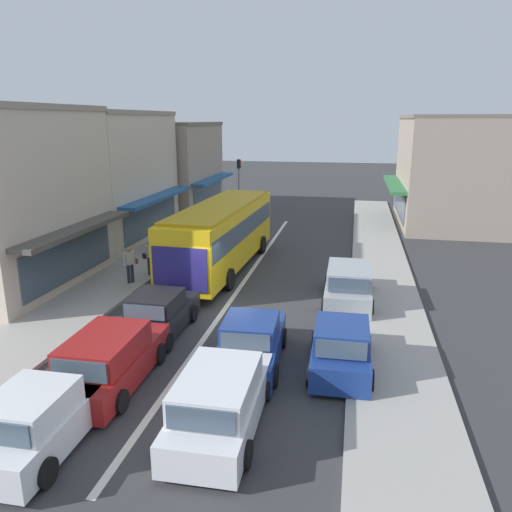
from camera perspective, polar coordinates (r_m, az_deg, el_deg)
ground_plane at (r=19.32m, az=-3.84°, el=-6.42°), size 140.00×140.00×0.00m
lane_centre_line at (r=22.97m, az=-1.27°, el=-2.78°), size 0.20×28.00×0.01m
sidewalk_left at (r=26.96m, az=-14.58°, el=-0.38°), size 5.20×44.00×0.14m
kerb_right at (r=24.41m, az=14.15°, el=-2.02°), size 2.80×44.00×0.12m
shopfront_mid_block at (r=31.66m, az=-17.18°, el=8.63°), size 7.15×9.47×7.64m
shopfront_far_end at (r=40.31m, az=-10.71°, el=9.86°), size 8.55×9.05×6.95m
building_right_far at (r=37.62m, az=21.77°, el=9.04°), size 8.14×10.94×7.43m
city_bus at (r=24.31m, az=-3.95°, el=2.79°), size 3.07×10.95×3.23m
sedan_queue_far_back at (r=15.21m, az=-0.59°, el=-9.93°), size 2.05×4.28×1.47m
sedan_queue_gap_filler at (r=17.55m, az=-11.25°, el=-6.69°), size 1.92×4.21×1.47m
wagon_behind_bus_mid at (r=12.28m, az=-4.09°, el=-16.19°), size 1.98×4.52×1.58m
wagon_adjacent_lane_trail at (r=14.61m, az=-16.38°, el=-11.35°), size 1.98×4.52×1.58m
hatchback_adjacent_lane_lead at (r=12.58m, az=-23.66°, el=-16.93°), size 1.85×3.72×1.54m
parked_hatchback_kerb_front at (r=15.01m, az=9.69°, el=-10.33°), size 1.87×3.73×1.54m
parked_wagon_kerb_second at (r=20.36m, az=10.50°, el=-3.27°), size 1.97×4.51×1.58m
traffic_light_downstreet at (r=38.98m, az=-1.97°, el=9.03°), size 0.33×0.24×4.20m
pedestrian_with_handbag_near at (r=22.65m, az=-14.21°, el=-0.72°), size 0.51×0.59×1.63m
pedestrian_browsing_midblock at (r=23.64m, az=-12.03°, el=0.09°), size 0.52×0.59×1.63m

